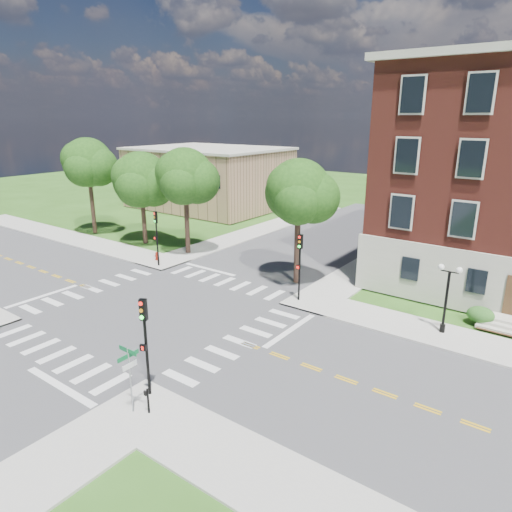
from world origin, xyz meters
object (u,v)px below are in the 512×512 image
Objects in this scene: traffic_signal_se at (145,335)px; traffic_signal_nw at (156,231)px; twin_lamp_west at (447,295)px; push_button_post at (148,400)px; traffic_signal_ne at (300,259)px; fire_hydrant at (157,256)px; street_sign_pole at (129,368)px.

traffic_signal_se and traffic_signal_nw have the same top height.
twin_lamp_west reaches higher than push_button_post.
fire_hydrant is at bearing 178.22° from traffic_signal_ne.
traffic_signal_ne is 1.55× the size of street_sign_pole.
fire_hydrant is at bearing -179.16° from twin_lamp_west.
street_sign_pole is at bearing -118.74° from twin_lamp_west.
twin_lamp_west is 1.36× the size of street_sign_pole.
push_button_post is (-8.23, -15.84, -1.73)m from twin_lamp_west.
traffic_signal_nw is at bearing 134.84° from street_sign_pole.
push_button_post is (1.08, -1.00, -2.39)m from traffic_signal_se.
fire_hydrant is (-1.34, 1.01, -2.72)m from traffic_signal_nw.
traffic_signal_ne reaches higher than push_button_post.
twin_lamp_west is at bearing 62.54° from push_button_post.
traffic_signal_nw reaches higher than twin_lamp_west.
traffic_signal_ne is 13.96m from traffic_signal_nw.
traffic_signal_se is at bearing -43.35° from traffic_signal_nw.
traffic_signal_nw is (-14.26, 13.46, 0.00)m from traffic_signal_se.
traffic_signal_ne is at bearing 91.29° from traffic_signal_se.
twin_lamp_west is at bearing 4.98° from traffic_signal_ne.
traffic_signal_se is at bearing 137.23° from push_button_post.
twin_lamp_west is (9.62, 0.84, -0.66)m from traffic_signal_ne.
traffic_signal_nw is 3.20m from fire_hydrant.
traffic_signal_ne is 15.37m from street_sign_pole.
traffic_signal_nw is 23.62m from twin_lamp_west.
traffic_signal_nw is at bearing -37.10° from fire_hydrant.
traffic_signal_nw is at bearing -177.79° from traffic_signal_ne.
traffic_signal_se is 17.53m from twin_lamp_west.
street_sign_pole is at bearing -45.16° from traffic_signal_nw.
street_sign_pole is (14.71, -14.79, -0.88)m from traffic_signal_nw.
twin_lamp_west is (9.31, 14.84, -0.66)m from traffic_signal_se.
traffic_signal_ne and traffic_signal_nw have the same top height.
fire_hydrant is (-16.68, 15.47, -0.33)m from push_button_post.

